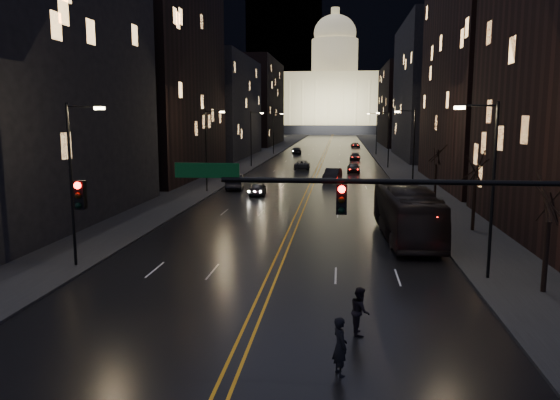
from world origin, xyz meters
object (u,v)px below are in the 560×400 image
(oncoming_car_b, at_px, (235,182))
(pedestrian_a, at_px, (340,346))
(traffic_signal, at_px, (416,216))
(oncoming_car_a, at_px, (258,189))
(receding_car_a, at_px, (333,175))
(bus, at_px, (406,213))
(pedestrian_b, at_px, (360,311))

(oncoming_car_b, xyz_separation_m, pedestrian_a, (12.03, -44.25, 0.11))
(traffic_signal, relative_size, oncoming_car_b, 3.30)
(traffic_signal, height_order, pedestrian_a, traffic_signal)
(oncoming_car_a, height_order, oncoming_car_b, oncoming_car_b)
(receding_car_a, xyz_separation_m, pedestrian_a, (1.03, -52.45, 0.12))
(traffic_signal, height_order, bus, traffic_signal)
(traffic_signal, height_order, receding_car_a, traffic_signal)
(pedestrian_b, bearing_deg, bus, -17.36)
(bus, relative_size, pedestrian_a, 6.57)
(bus, xyz_separation_m, pedestrian_a, (-4.44, -20.56, -0.81))
(oncoming_car_b, bearing_deg, pedestrian_b, 100.81)
(traffic_signal, distance_m, pedestrian_a, 4.89)
(bus, bearing_deg, pedestrian_b, -104.77)
(traffic_signal, bearing_deg, pedestrian_b, 124.28)
(pedestrian_a, height_order, pedestrian_b, pedestrian_a)
(oncoming_car_a, bearing_deg, pedestrian_a, 99.08)
(traffic_signal, distance_m, bus, 19.86)
(oncoming_car_a, bearing_deg, receding_car_a, -123.86)
(bus, bearing_deg, oncoming_car_a, 122.09)
(receding_car_a, bearing_deg, bus, -72.36)
(oncoming_car_b, height_order, receding_car_a, oncoming_car_b)
(oncoming_car_a, relative_size, receding_car_a, 0.79)
(oncoming_car_b, distance_m, pedestrian_b, 42.74)
(oncoming_car_b, relative_size, receding_car_a, 1.01)
(oncoming_car_b, relative_size, pedestrian_a, 2.68)
(pedestrian_b, bearing_deg, traffic_signal, -150.94)
(bus, relative_size, oncoming_car_a, 3.12)
(receding_car_a, height_order, pedestrian_b, pedestrian_b)
(oncoming_car_a, distance_m, oncoming_car_b, 5.82)
(pedestrian_b, bearing_deg, pedestrian_a, 162.42)
(bus, bearing_deg, traffic_signal, -98.66)
(pedestrian_b, bearing_deg, oncoming_car_a, 9.46)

